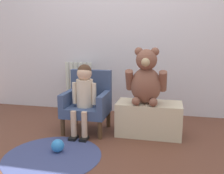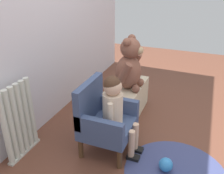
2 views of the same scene
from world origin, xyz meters
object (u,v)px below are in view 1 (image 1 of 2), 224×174
Objects in this scene: low_bench at (149,119)px; large_teddy_bear at (146,79)px; floor_rug at (53,156)px; radiator at (79,87)px; child_figure at (84,89)px; child_armchair at (88,102)px; toy_ball at (58,146)px.

large_teddy_bear reaches higher than low_bench.
floor_rug is (-0.71, -0.63, -0.57)m from large_teddy_bear.
radiator is 0.92× the size of child_figure.
floor_rug is (-0.10, -0.66, -0.30)m from child_armchair.
child_armchair reaches higher than floor_rug.
large_teddy_bear is at bearing 38.27° from toy_ball.
radiator is at bearing 114.22° from child_figure.
toy_ball is at bearing -98.52° from child_armchair.
radiator is 0.80× the size of floor_rug.
large_teddy_bear is at bearing 41.86° from floor_rug.
low_bench reaches higher than toy_ball.
radiator is 1.20× the size of large_teddy_bear.
child_armchair is 0.88× the size of child_figure.
radiator is 5.82× the size of toy_ball.
child_figure is 0.72m from floor_rug.
large_teddy_bear reaches higher than radiator.
floor_rug is at bearing -99.84° from child_figure.
child_armchair is 5.57× the size of toy_ball.
large_teddy_bear reaches higher than floor_rug.
toy_ball is (0.01, 0.08, 0.05)m from floor_rug.
child_figure is at bearing -170.22° from low_bench.
child_figure is 0.72m from low_bench.
low_bench is at bearing 0.22° from child_armchair.
child_armchair is 1.15× the size of large_teddy_bear.
radiator is at bearing 117.87° from child_armchair.
toy_ball is at bearing -141.68° from low_bench.
floor_rug is 0.10m from toy_ball.
radiator is 1.34m from floor_rug.
large_teddy_bear is 1.11m from floor_rug.
large_teddy_bear is at bearing -34.66° from radiator.
child_figure reaches higher than low_bench.
floor_rug is at bearing -79.69° from radiator.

